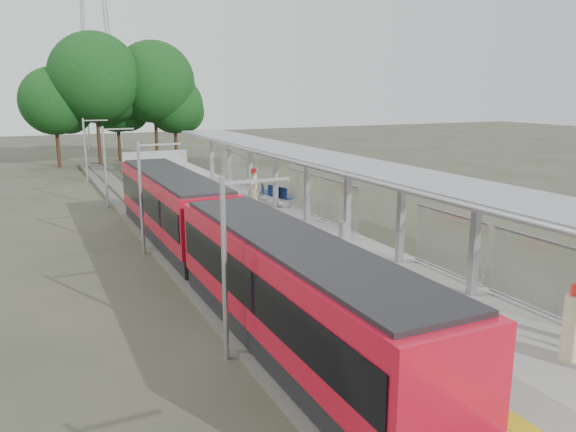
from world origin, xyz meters
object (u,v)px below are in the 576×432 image
object	(u,v)px
bench_far	(264,191)
info_pillar_near	(572,327)
info_pillar_far	(254,186)
bench_mid	(279,196)
train	(216,235)
litter_bin	(343,230)

from	to	relation	value
bench_far	info_pillar_near	size ratio (longest dim) A/B	0.76
bench_far	info_pillar_far	size ratio (longest dim) A/B	0.78
info_pillar_far	bench_mid	bearing A→B (deg)	-97.56
train	info_pillar_near	xyz separation A→B (m)	(5.42, -11.88, -0.17)
train	bench_far	bearing A→B (deg)	58.65
bench_mid	litter_bin	bearing A→B (deg)	-108.74
train	info_pillar_far	world-z (taller)	train
bench_far	info_pillar_near	xyz separation A→B (m)	(-1.41, -23.09, 0.35)
train	litter_bin	xyz separation A→B (m)	(6.33, 0.79, -0.65)
train	bench_far	world-z (taller)	train
bench_far	info_pillar_near	world-z (taller)	info_pillar_near
bench_mid	info_pillar_near	bearing A→B (deg)	-109.10
info_pillar_near	bench_mid	bearing A→B (deg)	75.61
bench_mid	info_pillar_far	size ratio (longest dim) A/B	0.91
bench_mid	bench_far	distance (m)	2.29
train	info_pillar_far	bearing A→B (deg)	61.41
train	info_pillar_far	size ratio (longest dim) A/B	13.93
litter_bin	bench_mid	bearing A→B (deg)	86.49
info_pillar_far	bench_far	bearing A→B (deg)	-25.59
bench_mid	info_pillar_near	world-z (taller)	info_pillar_near
info_pillar_near	info_pillar_far	size ratio (longest dim) A/B	1.02
info_pillar_near	info_pillar_far	xyz separation A→B (m)	(0.70, 23.10, -0.02)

